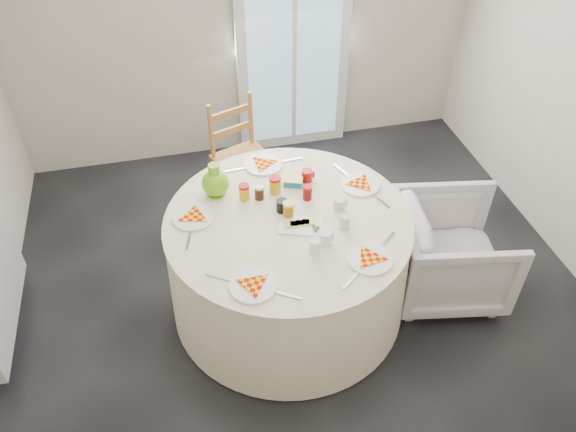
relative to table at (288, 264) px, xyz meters
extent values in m
plane|color=black|center=(0.11, -0.01, -0.38)|extent=(4.00, 4.00, 0.00)
cube|color=#BCB5A3|center=(0.11, 1.99, 0.93)|extent=(4.00, 0.02, 2.60)
cube|color=silver|center=(0.51, 1.94, 0.68)|extent=(1.00, 0.08, 2.10)
cylinder|color=white|center=(0.00, 0.00, 0.00)|extent=(1.58, 1.58, 0.80)
imported|color=beige|center=(1.11, -0.12, 0.02)|extent=(0.82, 0.85, 0.76)
cube|color=#176E94|center=(0.11, 0.33, 0.41)|extent=(0.15, 0.13, 0.05)
camera|label=1|loc=(-0.60, -2.50, 2.70)|focal=35.00mm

